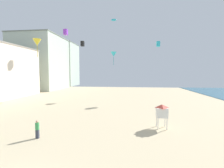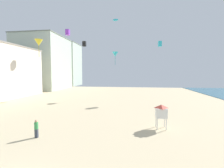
% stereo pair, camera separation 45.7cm
% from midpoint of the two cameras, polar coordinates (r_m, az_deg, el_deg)
% --- Properties ---
extents(boardwalk_hotel_mid, '(15.57, 16.73, 19.44)m').
position_cam_midpoint_polar(boardwalk_hotel_mid, '(63.27, -23.92, 7.14)').
color(boardwalk_hotel_mid, '#B7C6B2').
rests_on(boardwalk_hotel_mid, ground).
extents(boardwalk_hotel_far, '(13.77, 12.41, 20.16)m').
position_cam_midpoint_polar(boardwalk_hotel_far, '(78.85, -17.07, 6.86)').
color(boardwalk_hotel_far, '#B7C6B2').
rests_on(boardwalk_hotel_far, ground).
extents(kite_flyer, '(0.34, 0.34, 1.64)m').
position_cam_midpoint_polar(kite_flyer, '(15.83, -25.58, -14.44)').
color(kite_flyer, '#383D4C').
rests_on(kite_flyer, ground).
extents(lifeguard_stand, '(1.10, 1.10, 2.55)m').
position_cam_midpoint_polar(lifeguard_stand, '(17.19, 18.58, -9.62)').
color(lifeguard_stand, white).
rests_on(lifeguard_stand, ground).
extents(kite_cyan_box, '(0.74, 0.74, 1.16)m').
position_cam_midpoint_polar(kite_cyan_box, '(37.03, 17.76, 14.07)').
color(kite_cyan_box, '#2DB7CC').
extents(kite_cyan_parafoil, '(1.46, 0.40, 0.57)m').
position_cam_midpoint_polar(kite_cyan_parafoil, '(44.66, 1.65, 22.76)').
color(kite_cyan_parafoil, '#2DB7CC').
extents(kite_yellow_delta, '(1.37, 1.37, 3.12)m').
position_cam_midpoint_polar(kite_yellow_delta, '(30.45, -25.23, 13.75)').
color(kite_yellow_delta, yellow).
extents(kite_purple_box, '(0.94, 0.94, 1.48)m').
position_cam_midpoint_polar(kite_purple_box, '(44.51, -15.89, 18.01)').
color(kite_purple_box, purple).
extents(kite_cyan_delta, '(1.40, 1.40, 3.18)m').
position_cam_midpoint_polar(kite_cyan_delta, '(37.59, 1.53, 11.00)').
color(kite_cyan_delta, '#2DB7CC').
extents(kite_black_box, '(0.83, 0.83, 1.30)m').
position_cam_midpoint_polar(kite_black_box, '(41.28, -9.96, 14.50)').
color(kite_black_box, black).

